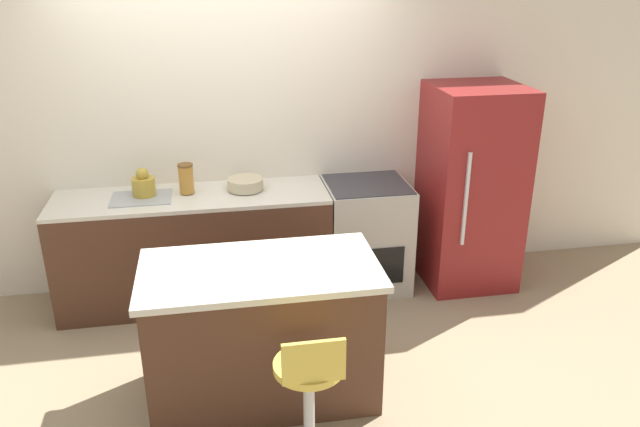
{
  "coord_description": "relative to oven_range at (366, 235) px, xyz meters",
  "views": [
    {
      "loc": [
        -0.14,
        -4.18,
        2.53
      ],
      "look_at": [
        0.57,
        -0.31,
        0.93
      ],
      "focal_mm": 35.0,
      "sensor_mm": 36.0,
      "label": 1
    }
  ],
  "objects": [
    {
      "name": "refrigerator",
      "position": [
        0.85,
        -0.04,
        0.38
      ],
      "size": [
        0.71,
        0.73,
        1.64
      ],
      "color": "maroon",
      "rests_on": "ground_plane"
    },
    {
      "name": "mixing_bowl",
      "position": [
        -0.96,
        0.05,
        0.49
      ],
      "size": [
        0.28,
        0.28,
        0.08
      ],
      "color": "#C1B28E",
      "rests_on": "back_counter"
    },
    {
      "name": "back_counter",
      "position": [
        -1.37,
        0.0,
        -0.0
      ],
      "size": [
        2.07,
        0.61,
        0.89
      ],
      "color": "#4C2D1E",
      "rests_on": "ground_plane"
    },
    {
      "name": "stool_chair",
      "position": [
        -0.78,
        -1.91,
        -0.0
      ],
      "size": [
        0.37,
        0.37,
        0.86
      ],
      "color": "#B7B7BC",
      "rests_on": "ground_plane"
    },
    {
      "name": "wall_back",
      "position": [
        -1.06,
        0.34,
        0.86
      ],
      "size": [
        8.0,
        0.06,
        2.6
      ],
      "color": "silver",
      "rests_on": "ground_plane"
    },
    {
      "name": "kettle",
      "position": [
        -1.71,
        0.05,
        0.53
      ],
      "size": [
        0.17,
        0.17,
        0.22
      ],
      "color": "#B29333",
      "rests_on": "back_counter"
    },
    {
      "name": "oven_range",
      "position": [
        0.0,
        0.0,
        0.0
      ],
      "size": [
        0.66,
        0.63,
        0.89
      ],
      "color": "#B7B2A8",
      "rests_on": "ground_plane"
    },
    {
      "name": "kitchen_island",
      "position": [
        -0.97,
        -1.27,
        -0.0
      ],
      "size": [
        1.4,
        0.75,
        0.88
      ],
      "color": "#4C2D1E",
      "rests_on": "ground_plane"
    },
    {
      "name": "canister_jar",
      "position": [
        -1.4,
        0.05,
        0.56
      ],
      "size": [
        0.12,
        0.12,
        0.23
      ],
      "color": "#B77F33",
      "rests_on": "back_counter"
    },
    {
      "name": "ground_plane",
      "position": [
        -1.06,
        -0.33,
        -0.44
      ],
      "size": [
        14.0,
        14.0,
        0.0
      ],
      "primitive_type": "plane",
      "color": "#998466"
    }
  ]
}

